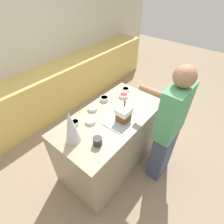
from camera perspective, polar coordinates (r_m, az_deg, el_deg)
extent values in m
plane|color=gray|center=(2.94, -0.28, -15.37)|extent=(12.00, 12.00, 0.00)
cube|color=beige|center=(3.59, -28.54, 17.41)|extent=(8.00, 0.05, 2.60)
cube|color=#DBBC60|center=(3.68, -22.19, 4.63)|extent=(6.00, 0.60, 0.91)
cube|color=gray|center=(2.56, -0.31, -9.38)|extent=(1.51, 0.79, 0.95)
cube|color=#9E9EA8|center=(2.17, 3.72, -2.62)|extent=(0.44, 0.31, 0.01)
cube|color=brown|center=(2.13, 3.78, -1.50)|extent=(0.15, 0.14, 0.11)
cube|color=white|center=(2.08, 3.89, 0.36)|extent=(0.17, 0.15, 0.07)
cylinder|color=brown|center=(2.06, 4.14, 2.88)|extent=(0.02, 0.02, 0.08)
cone|color=silver|center=(1.85, -13.22, -4.66)|extent=(0.17, 0.17, 0.41)
cylinder|color=white|center=(2.67, 4.44, 7.22)|extent=(0.11, 0.11, 0.05)
cylinder|color=#4770DB|center=(2.66, 4.46, 7.58)|extent=(0.09, 0.09, 0.01)
cylinder|color=silver|center=(2.16, -11.96, -3.39)|extent=(0.10, 0.10, 0.04)
cylinder|color=pink|center=(2.15, -12.01, -3.09)|extent=(0.08, 0.08, 0.01)
cylinder|color=silver|center=(2.33, -6.32, 1.23)|extent=(0.13, 0.13, 0.04)
cylinder|color=orange|center=(2.32, -6.34, 1.54)|extent=(0.10, 0.10, 0.01)
cylinder|color=silver|center=(2.48, -2.49, 4.36)|extent=(0.12, 0.12, 0.05)
cylinder|color=yellow|center=(2.47, -2.50, 4.73)|extent=(0.10, 0.10, 0.01)
cylinder|color=white|center=(2.15, -7.00, -2.87)|extent=(0.13, 0.13, 0.04)
cylinder|color=yellow|center=(2.14, -7.04, -2.57)|extent=(0.10, 0.10, 0.01)
cylinder|color=white|center=(2.56, 3.83, 5.42)|extent=(0.14, 0.14, 0.04)
cylinder|color=red|center=(2.55, 3.84, 5.70)|extent=(0.11, 0.11, 0.01)
cylinder|color=#2D2D33|center=(1.88, -4.75, -9.49)|extent=(0.10, 0.10, 0.09)
cube|color=#424C6B|center=(2.59, 15.88, -12.81)|extent=(0.35, 0.19, 0.84)
cube|color=#4C9966|center=(2.06, 19.57, -0.02)|extent=(0.45, 0.20, 0.66)
sphere|color=#996B4C|center=(1.82, 22.66, 10.71)|extent=(0.23, 0.23, 0.23)
cylinder|color=#996B4C|center=(2.03, 14.74, 5.75)|extent=(0.08, 0.45, 0.08)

